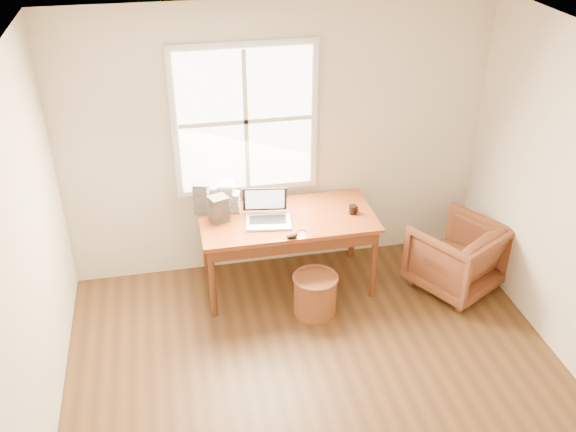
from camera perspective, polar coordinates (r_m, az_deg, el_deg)
name	(u,v)px	position (r m, az deg, el deg)	size (l,w,h in m)	color
room_shell	(334,266)	(4.19, 4.13, -4.46)	(4.04, 4.54, 2.64)	#50331B
desk	(287,219)	(5.85, -0.06, -0.24)	(1.60, 0.80, 0.04)	brown
armchair	(456,256)	(6.24, 14.71, -3.48)	(0.72, 0.74, 0.67)	brown
wicker_stool	(315,295)	(5.80, 2.42, -7.02)	(0.38, 0.38, 0.38)	brown
laptop	(268,208)	(5.66, -1.79, 0.69)	(0.41, 0.44, 0.31)	silver
mouse	(292,236)	(5.53, 0.35, -1.79)	(0.11, 0.06, 0.04)	black
coffee_mug	(353,209)	(5.90, 5.78, 0.58)	(0.07, 0.07, 0.08)	black
cd_stack_a	(226,197)	(5.90, -5.55, 1.67)	(0.14, 0.12, 0.28)	silver
cd_stack_b	(219,208)	(5.76, -6.14, 0.67)	(0.16, 0.14, 0.24)	black
cd_stack_c	(202,198)	(5.90, -7.69, 1.60)	(0.13, 0.12, 0.30)	#9897A3
cd_stack_d	(232,202)	(5.93, -5.02, 1.28)	(0.14, 0.12, 0.18)	#B4BBC0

